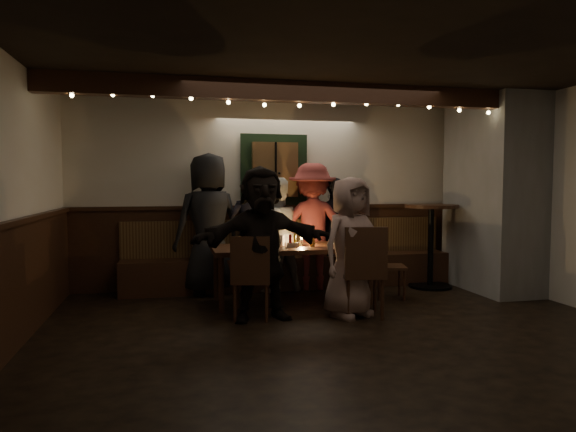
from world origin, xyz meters
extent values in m
cube|color=black|center=(0.00, 0.00, -0.01)|extent=(6.00, 5.00, 0.01)
cube|color=black|center=(0.00, 0.00, 2.60)|extent=(6.00, 5.00, 0.01)
cube|color=beige|center=(0.00, 2.50, 1.30)|extent=(6.00, 0.01, 2.60)
cube|color=beige|center=(-3.00, 0.00, 1.30)|extent=(0.01, 5.00, 2.60)
cube|color=black|center=(0.00, 2.48, 0.55)|extent=(6.00, 0.05, 1.10)
cube|color=black|center=(-2.98, 0.00, 0.55)|extent=(0.05, 5.00, 1.10)
cube|color=slate|center=(2.65, 1.50, 1.30)|extent=(0.70, 1.40, 2.60)
cube|color=black|center=(0.00, 2.23, 0.23)|extent=(4.60, 0.45, 0.45)
cube|color=#422914|center=(0.00, 2.41, 0.70)|extent=(4.60, 0.06, 0.50)
cube|color=black|center=(-0.20, 2.44, 1.65)|extent=(0.95, 0.04, 1.00)
cube|color=#422914|center=(-0.20, 2.38, 1.65)|extent=(0.64, 0.12, 0.76)
cube|color=black|center=(0.00, 1.00, 2.49)|extent=(6.00, 0.16, 0.22)
sphere|color=#FFE599|center=(-2.60, 0.98, 2.36)|extent=(0.04, 0.04, 0.04)
sphere|color=#FFE599|center=(-2.20, 0.98, 2.38)|extent=(0.04, 0.04, 0.04)
sphere|color=#FFE599|center=(-1.80, 0.98, 2.39)|extent=(0.04, 0.04, 0.04)
sphere|color=#FFE599|center=(-1.40, 0.98, 2.37)|extent=(0.04, 0.04, 0.04)
sphere|color=#FFE599|center=(-1.00, 0.98, 2.35)|extent=(0.04, 0.04, 0.04)
sphere|color=#FFE599|center=(-0.60, 0.98, 2.33)|extent=(0.04, 0.04, 0.04)
sphere|color=#FFE599|center=(-0.20, 0.98, 2.34)|extent=(0.04, 0.04, 0.04)
sphere|color=#FFE599|center=(0.20, 0.98, 2.36)|extent=(0.04, 0.04, 0.04)
sphere|color=#FFE599|center=(0.60, 0.98, 2.38)|extent=(0.04, 0.04, 0.04)
sphere|color=#FFE599|center=(1.00, 0.98, 2.39)|extent=(0.04, 0.04, 0.04)
sphere|color=#FFE599|center=(1.40, 0.98, 2.37)|extent=(0.04, 0.04, 0.04)
sphere|color=#FFE599|center=(1.80, 0.98, 2.35)|extent=(0.04, 0.04, 0.04)
sphere|color=#FFE599|center=(2.20, 0.98, 2.33)|extent=(0.04, 0.04, 0.04)
sphere|color=#FFE599|center=(2.60, 0.98, 2.34)|extent=(0.04, 0.04, 0.04)
cube|color=black|center=(-0.19, 1.40, 0.67)|extent=(1.94, 0.83, 0.06)
cylinder|color=black|center=(-1.09, 1.06, 0.32)|extent=(0.06, 0.06, 0.64)
cylinder|color=black|center=(-1.09, 1.74, 0.32)|extent=(0.06, 0.06, 0.64)
cylinder|color=black|center=(0.71, 1.06, 0.32)|extent=(0.06, 0.06, 0.64)
cylinder|color=black|center=(0.71, 1.74, 0.32)|extent=(0.06, 0.06, 0.64)
cylinder|color=#BF7226|center=(-0.81, 1.46, 0.76)|extent=(0.06, 0.06, 0.13)
cylinder|color=#BF7226|center=(-0.51, 1.25, 0.76)|extent=(0.06, 0.06, 0.13)
cylinder|color=silver|center=(-0.30, 1.48, 0.76)|extent=(0.06, 0.06, 0.13)
cylinder|color=#BF7226|center=(0.04, 1.30, 0.76)|extent=(0.06, 0.06, 0.13)
cylinder|color=silver|center=(0.39, 1.53, 0.76)|extent=(0.06, 0.06, 0.13)
cylinder|color=#BF7226|center=(0.52, 1.31, 0.76)|extent=(0.06, 0.06, 0.13)
cylinder|color=white|center=(-0.68, 1.12, 0.70)|extent=(0.24, 0.24, 0.01)
cube|color=#B2B2B7|center=(-0.19, 1.35, 0.72)|extent=(0.15, 0.09, 0.05)
cylinder|color=#990C0C|center=(-0.22, 1.35, 0.77)|extent=(0.03, 0.03, 0.15)
cylinder|color=gold|center=(-0.16, 1.35, 0.77)|extent=(0.03, 0.03, 0.15)
cylinder|color=silver|center=(-0.05, 1.45, 0.73)|extent=(0.05, 0.05, 0.07)
sphere|color=#FFB24C|center=(-0.05, 1.45, 0.79)|extent=(0.03, 0.03, 0.03)
cube|color=black|center=(-0.79, 0.75, 0.42)|extent=(0.50, 0.50, 0.04)
cube|color=black|center=(-0.83, 0.57, 0.68)|extent=(0.41, 0.13, 0.47)
cylinder|color=black|center=(-0.59, 0.87, 0.20)|extent=(0.04, 0.04, 0.40)
cylinder|color=black|center=(-0.67, 0.55, 0.20)|extent=(0.04, 0.04, 0.40)
cylinder|color=black|center=(-0.91, 0.95, 0.20)|extent=(0.04, 0.04, 0.40)
cylinder|color=black|center=(-0.99, 0.63, 0.20)|extent=(0.04, 0.04, 0.40)
cube|color=black|center=(0.41, 0.57, 0.46)|extent=(0.53, 0.53, 0.04)
cube|color=black|center=(0.37, 0.37, 0.75)|extent=(0.45, 0.12, 0.52)
cylinder|color=black|center=(0.62, 0.72, 0.22)|extent=(0.04, 0.04, 0.44)
cylinder|color=black|center=(0.56, 0.36, 0.22)|extent=(0.04, 0.04, 0.44)
cylinder|color=black|center=(0.26, 0.78, 0.22)|extent=(0.04, 0.04, 0.44)
cylinder|color=black|center=(0.20, 0.42, 0.22)|extent=(0.04, 0.04, 0.44)
cube|color=black|center=(1.08, 1.34, 0.40)|extent=(0.47, 0.47, 0.04)
cube|color=black|center=(0.91, 1.38, 0.64)|extent=(0.13, 0.38, 0.44)
cylinder|color=black|center=(1.19, 1.15, 0.19)|extent=(0.03, 0.03, 0.38)
cylinder|color=black|center=(0.89, 1.22, 0.19)|extent=(0.03, 0.03, 0.38)
cylinder|color=black|center=(1.27, 1.45, 0.19)|extent=(0.03, 0.03, 0.38)
cylinder|color=black|center=(0.97, 1.53, 0.19)|extent=(0.03, 0.03, 0.38)
cylinder|color=black|center=(1.92, 1.83, 0.02)|extent=(0.59, 0.59, 0.03)
cylinder|color=black|center=(1.92, 1.83, 0.57)|extent=(0.08, 0.08, 1.14)
cylinder|color=black|center=(1.92, 1.83, 1.14)|extent=(0.73, 0.73, 0.05)
imported|color=black|center=(-1.15, 2.12, 0.93)|extent=(1.05, 0.84, 1.86)
imported|color=black|center=(-0.59, 2.15, 0.77)|extent=(0.60, 0.43, 1.54)
imported|color=beige|center=(-0.27, 2.05, 0.77)|extent=(0.89, 0.78, 1.54)
imported|color=maroon|center=(0.27, 2.09, 0.87)|extent=(1.19, 0.78, 1.74)
imported|color=black|center=(0.64, 2.15, 0.77)|extent=(0.98, 0.68, 1.54)
imported|color=black|center=(-0.69, 0.69, 0.83)|extent=(1.55, 0.56, 1.65)
imported|color=gray|center=(0.28, 0.61, 0.77)|extent=(0.88, 0.76, 1.53)
camera|label=1|loc=(-1.63, -4.68, 1.47)|focal=32.00mm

